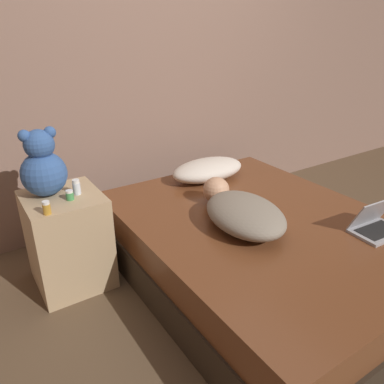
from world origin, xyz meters
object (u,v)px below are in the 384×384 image
(teddy_bear, at_px, (43,167))
(bottle_clear, at_px, (77,187))
(pillow, at_px, (208,170))
(bottle_green, at_px, (70,195))
(laptop, at_px, (376,224))
(bottle_amber, at_px, (47,208))
(person_lying, at_px, (242,211))

(teddy_bear, height_order, bottle_clear, teddy_bear)
(pillow, distance_m, bottle_green, 1.11)
(laptop, bearing_deg, bottle_amber, 154.36)
(bottle_clear, bearing_deg, bottle_amber, -141.76)
(laptop, height_order, bottle_amber, bottle_amber)
(laptop, relative_size, bottle_green, 5.46)
(person_lying, xyz_separation_m, bottle_green, (-0.85, 0.51, 0.12))
(person_lying, xyz_separation_m, bottle_amber, (-1.00, 0.40, 0.13))
(person_lying, height_order, laptop, laptop)
(pillow, distance_m, person_lying, 0.72)
(teddy_bear, relative_size, bottle_amber, 5.37)
(laptop, relative_size, bottle_amber, 4.20)
(teddy_bear, bearing_deg, laptop, -37.06)
(teddy_bear, relative_size, bottle_clear, 4.38)
(bottle_amber, bearing_deg, laptop, -29.40)
(person_lying, height_order, bottle_clear, bottle_clear)
(pillow, distance_m, teddy_bear, 1.21)
(bottle_amber, bearing_deg, bottle_green, 36.08)
(teddy_bear, xyz_separation_m, bottle_clear, (0.15, -0.09, -0.13))
(teddy_bear, bearing_deg, bottle_clear, -30.93)
(bottle_green, bearing_deg, person_lying, -31.14)
(person_lying, height_order, teddy_bear, teddy_bear)
(person_lying, bearing_deg, bottle_clear, 153.69)
(bottle_amber, bearing_deg, teddy_bear, 76.31)
(laptop, xyz_separation_m, teddy_bear, (-1.52, 1.15, 0.30))
(pillow, relative_size, teddy_bear, 1.49)
(pillow, height_order, person_lying, person_lying)
(pillow, bearing_deg, person_lying, -109.44)
(person_lying, bearing_deg, teddy_bear, 154.42)
(teddy_bear, height_order, bottle_amber, teddy_bear)
(bottle_clear, bearing_deg, laptop, -37.67)
(pillow, xyz_separation_m, bottle_amber, (-1.24, -0.28, 0.13))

